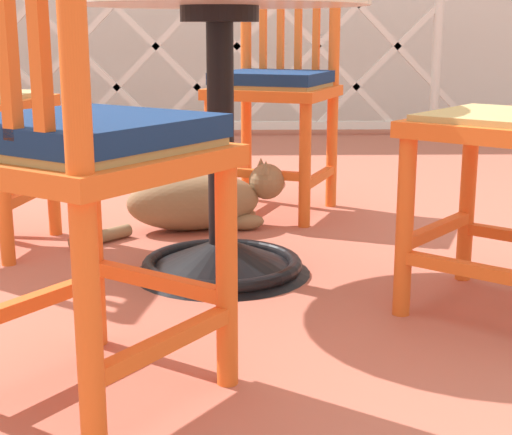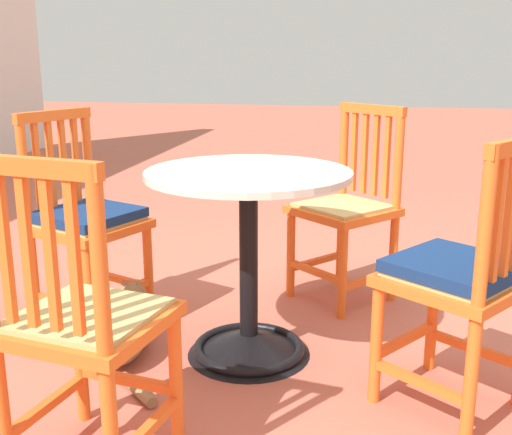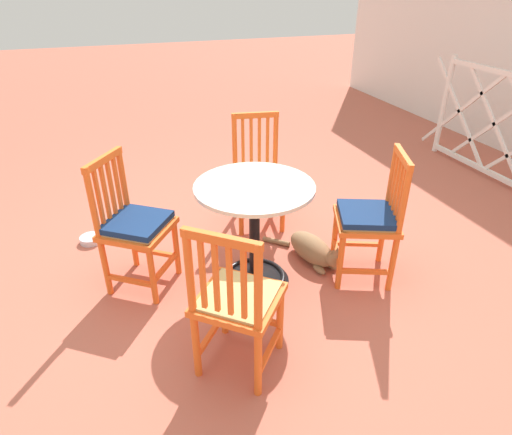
% 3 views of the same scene
% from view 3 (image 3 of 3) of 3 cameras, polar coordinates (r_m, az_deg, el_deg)
% --- Properties ---
extents(ground_plane, '(24.00, 24.00, 0.00)m').
position_cam_3_polar(ground_plane, '(3.06, -2.45, -8.56)').
color(ground_plane, '#BC604C').
extents(cafe_table, '(0.76, 0.76, 0.73)m').
position_cam_3_polar(cafe_table, '(2.93, -0.19, -3.69)').
color(cafe_table, black).
rests_on(cafe_table, ground_plane).
extents(orange_chair_at_corner, '(0.52, 0.52, 0.91)m').
position_cam_3_polar(orange_chair_at_corner, '(3.00, 14.60, -0.20)').
color(orange_chair_at_corner, orange).
rests_on(orange_chair_at_corner, ground_plane).
extents(orange_chair_tucked_in, '(0.46, 0.46, 0.91)m').
position_cam_3_polar(orange_chair_tucked_in, '(3.58, 0.27, 5.56)').
color(orange_chair_tucked_in, orange).
rests_on(orange_chair_tucked_in, ground_plane).
extents(orange_chair_near_fence, '(0.56, 0.56, 0.91)m').
position_cam_3_polar(orange_chair_near_fence, '(2.93, -15.56, -1.14)').
color(orange_chair_near_fence, orange).
rests_on(orange_chair_near_fence, ground_plane).
extents(orange_chair_facing_out, '(0.56, 0.56, 0.91)m').
position_cam_3_polar(orange_chair_facing_out, '(2.24, -2.56, -11.00)').
color(orange_chair_facing_out, orange).
rests_on(orange_chair_facing_out, ground_plane).
extents(tabby_cat, '(0.68, 0.41, 0.23)m').
position_cam_3_polar(tabby_cat, '(3.24, 7.62, -4.33)').
color(tabby_cat, '#8E704C').
rests_on(tabby_cat, ground_plane).
extents(pet_water_bowl, '(0.17, 0.17, 0.05)m').
position_cam_3_polar(pet_water_bowl, '(3.72, -20.72, -2.67)').
color(pet_water_bowl, silver).
rests_on(pet_water_bowl, ground_plane).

